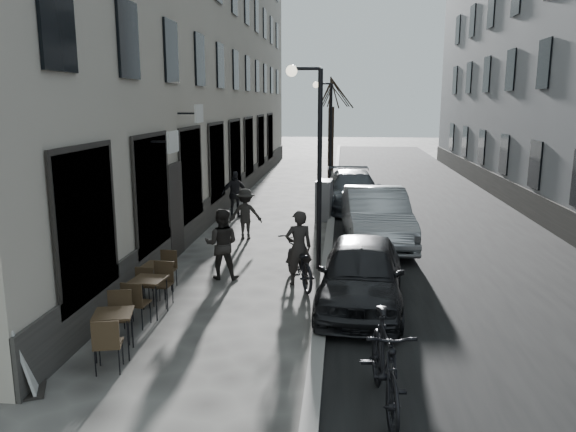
% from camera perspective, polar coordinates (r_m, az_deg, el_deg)
% --- Properties ---
extents(ground, '(120.00, 120.00, 0.00)m').
position_cam_1_polar(ground, '(8.96, 1.34, -16.61)').
color(ground, '#3D3B38').
rests_on(ground, ground).
extents(road, '(7.30, 60.00, 0.00)m').
position_cam_1_polar(road, '(24.47, 13.20, 1.33)').
color(road, black).
rests_on(road, ground).
extents(kerb, '(0.25, 60.00, 0.12)m').
position_cam_1_polar(kerb, '(24.24, 4.62, 1.65)').
color(kerb, gray).
rests_on(kerb, ground).
extents(building_left, '(4.00, 35.00, 16.00)m').
position_cam_1_polar(building_left, '(25.52, -10.00, 19.92)').
color(building_left, '#ABA08F').
rests_on(building_left, ground).
extents(building_right, '(4.00, 35.00, 16.00)m').
position_cam_1_polar(building_right, '(26.23, 26.94, 18.66)').
color(building_right, gray).
rests_on(building_right, ground).
extents(streetlamp_near, '(0.90, 0.28, 5.09)m').
position_cam_1_polar(streetlamp_near, '(13.94, 2.54, 7.17)').
color(streetlamp_near, black).
rests_on(streetlamp_near, ground).
extents(streetlamp_far, '(0.90, 0.28, 5.09)m').
position_cam_1_polar(streetlamp_far, '(25.91, 3.99, 9.20)').
color(streetlamp_far, black).
rests_on(streetlamp_far, ground).
extents(tree_near, '(2.40, 2.40, 5.70)m').
position_cam_1_polar(tree_near, '(28.89, 4.35, 12.42)').
color(tree_near, black).
rests_on(tree_near, ground).
extents(tree_far, '(2.40, 2.40, 5.70)m').
position_cam_1_polar(tree_far, '(34.89, 4.58, 12.28)').
color(tree_far, black).
rests_on(tree_far, ground).
extents(bistro_set_a, '(0.77, 1.59, 0.91)m').
position_cam_1_polar(bistro_set_a, '(10.07, -17.26, -10.95)').
color(bistro_set_a, '#302315').
rests_on(bistro_set_a, ground).
extents(bistro_set_b, '(0.68, 1.58, 0.91)m').
position_cam_1_polar(bistro_set_b, '(11.66, -13.92, -7.60)').
color(bistro_set_b, '#302315').
rests_on(bistro_set_b, ground).
extents(bistro_set_c, '(0.62, 1.46, 0.85)m').
position_cam_1_polar(bistro_set_c, '(12.79, -13.09, -5.99)').
color(bistro_set_c, '#302315').
rests_on(bistro_set_c, ground).
extents(sign_board, '(0.60, 0.70, 1.08)m').
position_cam_1_polar(sign_board, '(9.39, -24.94, -13.41)').
color(sign_board, black).
rests_on(sign_board, ground).
extents(utility_cabinet, '(0.63, 1.01, 1.45)m').
position_cam_1_polar(utility_cabinet, '(20.35, 3.68, 1.64)').
color(utility_cabinet, '#5F5F62').
rests_on(utility_cabinet, ground).
extents(bicycle, '(1.37, 2.18, 1.08)m').
position_cam_1_polar(bicycle, '(13.17, 1.08, -4.69)').
color(bicycle, black).
rests_on(bicycle, ground).
extents(cyclist_rider, '(0.75, 0.62, 1.77)m').
position_cam_1_polar(cyclist_rider, '(13.08, 1.09, -3.24)').
color(cyclist_rider, black).
rests_on(cyclist_rider, ground).
extents(pedestrian_near, '(0.86, 0.68, 1.72)m').
position_cam_1_polar(pedestrian_near, '(13.62, -6.75, -2.83)').
color(pedestrian_near, black).
rests_on(pedestrian_near, ground).
extents(pedestrian_mid, '(1.08, 0.69, 1.58)m').
position_cam_1_polar(pedestrian_mid, '(17.47, -4.34, 0.20)').
color(pedestrian_mid, black).
rests_on(pedestrian_mid, ground).
extents(pedestrian_far, '(1.08, 0.82, 1.71)m').
position_cam_1_polar(pedestrian_far, '(20.84, -5.44, 2.22)').
color(pedestrian_far, black).
rests_on(pedestrian_far, ground).
extents(car_near, '(2.01, 4.36, 1.45)m').
position_cam_1_polar(car_near, '(11.82, 7.45, -5.78)').
color(car_near, black).
rests_on(car_near, ground).
extents(car_mid, '(2.11, 5.16, 1.66)m').
position_cam_1_polar(car_mid, '(17.04, 8.94, -0.06)').
color(car_mid, '#9FA3A7').
rests_on(car_mid, ground).
extents(car_far, '(2.46, 5.26, 1.49)m').
position_cam_1_polar(car_far, '(22.52, 6.61, 2.61)').
color(car_far, '#3F434A').
rests_on(car_far, ground).
extents(moped, '(0.82, 2.31, 1.36)m').
position_cam_1_polar(moped, '(8.10, 9.80, -14.60)').
color(moped, black).
rests_on(moped, ground).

